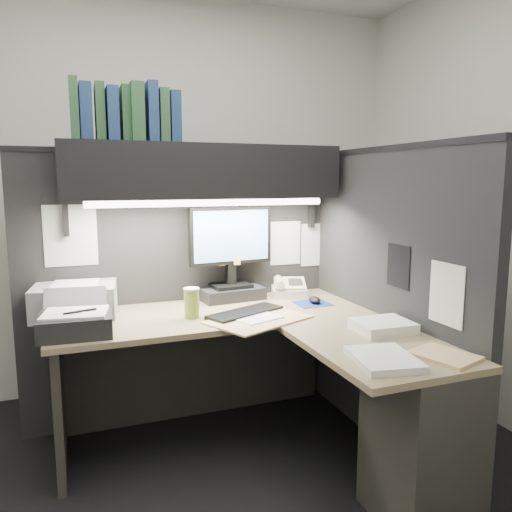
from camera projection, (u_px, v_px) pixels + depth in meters
name	position (u px, v px, depth m)	size (l,w,h in m)	color
floor	(225.00, 497.00, 2.31)	(3.50, 3.50, 0.00)	black
wall_back	(159.00, 195.00, 3.49)	(3.50, 0.04, 2.70)	silver
partition_back	(183.00, 288.00, 3.06)	(1.90, 0.06, 1.60)	black
partition_right	(386.00, 302.00, 2.70)	(0.06, 1.50, 1.60)	black
desk	(309.00, 393.00, 2.39)	(1.70, 1.53, 0.73)	#8C7C59
overhead_shelf	(204.00, 172.00, 2.82)	(1.55, 0.34, 0.30)	black
task_light_tube	(211.00, 203.00, 2.71)	(0.04, 0.04, 1.32)	white
monitor	(231.00, 263.00, 3.02)	(0.53, 0.27, 0.57)	black
keyboard	(245.00, 313.00, 2.70)	(0.45, 0.15, 0.02)	black
mousepad	(313.00, 303.00, 2.94)	(0.20, 0.18, 0.00)	navy
mouse	(315.00, 300.00, 2.94)	(0.07, 0.11, 0.04)	black
telephone	(289.00, 289.00, 3.15)	(0.21, 0.22, 0.09)	beige
coffee_cup	(192.00, 304.00, 2.64)	(0.08, 0.08, 0.15)	#A8AD45
printer	(75.00, 300.00, 2.69)	(0.42, 0.36, 0.17)	#9B9FA1
notebook_stack	(76.00, 324.00, 2.35)	(0.33, 0.27, 0.10)	black
open_folder	(259.00, 319.00, 2.59)	(0.51, 0.33, 0.01)	tan
paper_stack_a	(383.00, 326.00, 2.40)	(0.26, 0.22, 0.05)	white
paper_stack_b	(384.00, 359.00, 1.99)	(0.23, 0.29, 0.03)	white
manila_stack	(444.00, 356.00, 2.05)	(0.19, 0.25, 0.01)	tan
binder_row	(125.00, 115.00, 2.63)	(0.56, 0.26, 0.31)	#28502E
pinned_papers	(265.00, 251.00, 2.81)	(1.76, 1.31, 0.51)	white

